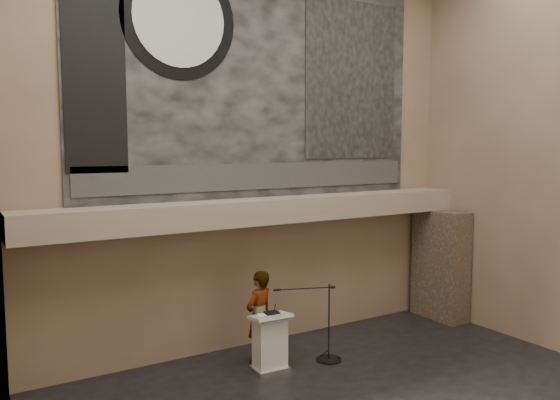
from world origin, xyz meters
TOP-DOWN VIEW (x-y plane):
  - wall_back at (0.00, 4.00)m, footprint 10.00×0.02m
  - wall_left at (-5.00, 0.00)m, footprint 0.02×8.00m
  - soffit at (0.00, 3.60)m, footprint 10.00×0.80m
  - sprinkler_left at (-1.60, 3.55)m, footprint 0.04×0.04m
  - sprinkler_right at (1.90, 3.55)m, footprint 0.04×0.04m
  - banner at (0.00, 3.97)m, footprint 8.00×0.05m
  - banner_text_strip at (0.00, 3.93)m, footprint 7.76×0.02m
  - banner_clock_rim at (-1.80, 3.93)m, footprint 2.30×0.02m
  - banner_clock_face at (-1.80, 3.91)m, footprint 1.84×0.02m
  - banner_building_print at (2.40, 3.93)m, footprint 2.60×0.02m
  - banner_brick_print at (-3.40, 3.93)m, footprint 1.10×0.02m
  - stone_pier at (4.65, 3.15)m, footprint 0.60×1.40m
  - lectern at (-0.62, 2.55)m, footprint 0.76×0.56m
  - binder at (-0.57, 2.57)m, footprint 0.29×0.24m
  - papers at (-0.75, 2.53)m, footprint 0.31×0.37m
  - speaker_person at (-0.60, 3.00)m, footprint 0.79×0.65m
  - mic_stand at (0.61, 2.39)m, footprint 1.31×0.66m

SIDE VIEW (x-z plane):
  - mic_stand at x=0.61m, z-range -0.55..1.00m
  - lectern at x=-0.62m, z-range -0.02..1.12m
  - speaker_person at x=-0.60m, z-range 0.00..1.85m
  - papers at x=-0.75m, z-range 1.10..1.10m
  - binder at x=-0.57m, z-range 1.10..1.14m
  - stone_pier at x=4.65m, z-range 0.00..2.70m
  - sprinkler_left at x=-1.60m, z-range 2.64..2.70m
  - sprinkler_right at x=1.90m, z-range 2.64..2.70m
  - soffit at x=0.00m, z-range 2.70..3.20m
  - banner_text_strip at x=0.00m, z-range 3.38..3.93m
  - wall_back at x=0.00m, z-range 0.00..8.50m
  - wall_left at x=-5.00m, z-range 0.00..8.50m
  - banner_brick_print at x=-3.40m, z-range 3.80..7.00m
  - banner at x=0.00m, z-range 3.20..8.20m
  - banner_building_print at x=2.40m, z-range 4.00..7.60m
  - banner_clock_rim at x=-1.80m, z-range 5.55..7.85m
  - banner_clock_face at x=-1.80m, z-range 5.78..7.62m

